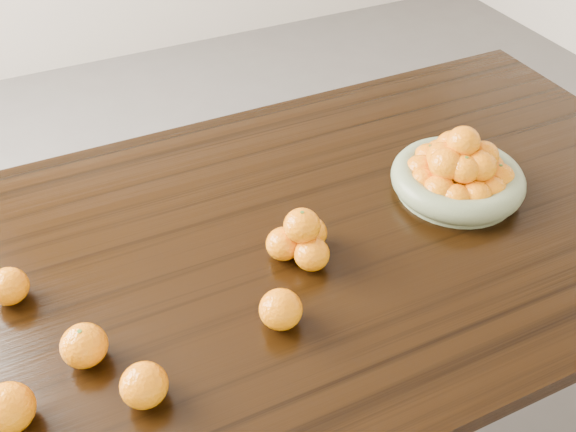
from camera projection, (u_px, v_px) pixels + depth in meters
name	position (u px, v px, depth m)	size (l,w,h in m)	color
dining_table	(270.00, 276.00, 1.35)	(2.00, 1.00, 0.75)	black
fruit_bowl	(458.00, 173.00, 1.40)	(0.29, 0.29, 0.16)	gray
orange_pyramid	(302.00, 239.00, 1.24)	(0.13, 0.13, 0.11)	orange
loose_orange_0	(84.00, 346.00, 1.06)	(0.08, 0.08, 0.07)	orange
loose_orange_1	(144.00, 385.00, 1.00)	(0.08, 0.08, 0.07)	orange
loose_orange_2	(281.00, 309.00, 1.12)	(0.08, 0.08, 0.07)	orange
loose_orange_3	(8.00, 286.00, 1.16)	(0.07, 0.07, 0.07)	orange
loose_orange_4	(8.00, 409.00, 0.96)	(0.08, 0.08, 0.08)	orange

